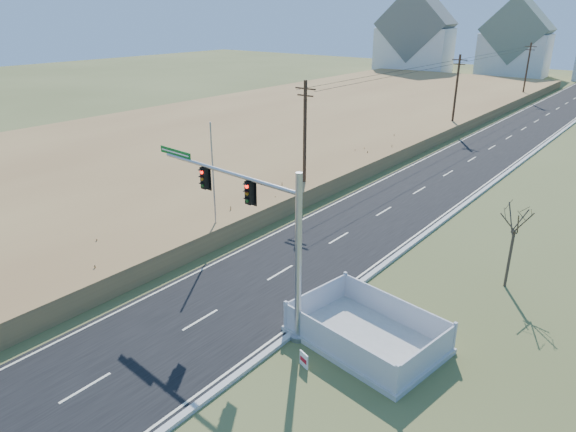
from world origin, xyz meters
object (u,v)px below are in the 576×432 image
object	(u,v)px
fence_enclosure	(366,336)
bare_tree	(517,218)
flagpole	(214,196)
traffic_signal_mast	(266,231)
open_sign	(304,360)

from	to	relation	value
fence_enclosure	bare_tree	bearing A→B (deg)	78.46
flagpole	bare_tree	xyz separation A→B (m)	(16.19, 5.51, 0.87)
traffic_signal_mast	open_sign	world-z (taller)	traffic_signal_mast
open_sign	traffic_signal_mast	bearing A→B (deg)	174.00
open_sign	bare_tree	bearing A→B (deg)	88.99
traffic_signal_mast	fence_enclosure	xyz separation A→B (m)	(4.40, 1.57, -4.44)
flagpole	bare_tree	world-z (taller)	flagpole
traffic_signal_mast	open_sign	bearing A→B (deg)	-20.71
fence_enclosure	flagpole	bearing A→B (deg)	173.84
traffic_signal_mast	open_sign	size ratio (longest dim) A/B	14.43
traffic_signal_mast	fence_enclosure	world-z (taller)	traffic_signal_mast
traffic_signal_mast	open_sign	xyz separation A→B (m)	(3.28, -1.54, -4.36)
traffic_signal_mast	bare_tree	xyz separation A→B (m)	(7.70, 10.50, -0.80)
fence_enclosure	bare_tree	world-z (taller)	bare_tree
traffic_signal_mast	fence_enclosure	size ratio (longest dim) A/B	1.40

